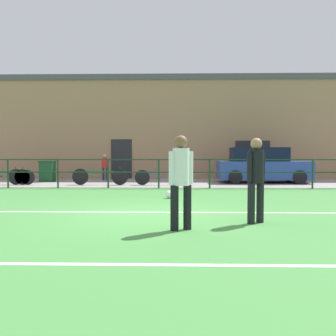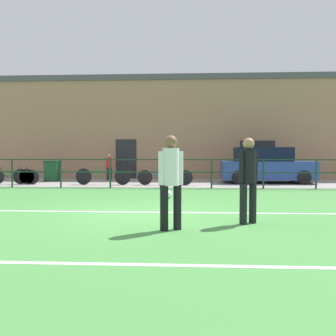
{
  "view_description": "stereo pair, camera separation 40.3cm",
  "coord_description": "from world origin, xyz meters",
  "px_view_note": "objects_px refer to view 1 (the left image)",
  "views": [
    {
      "loc": [
        0.72,
        -8.4,
        1.42
      ],
      "look_at": [
        0.42,
        3.89,
        0.89
      ],
      "focal_mm": 39.29,
      "sensor_mm": 36.0,
      "label": 1
    },
    {
      "loc": [
        1.12,
        -8.38,
        1.42
      ],
      "look_at": [
        0.42,
        3.89,
        0.89
      ],
      "focal_mm": 39.29,
      "sensor_mm": 36.0,
      "label": 2
    }
  ],
  "objects_px": {
    "player_goalkeeper": "(256,175)",
    "bicycle_parked_1": "(162,177)",
    "bicycle_parked_0": "(10,177)",
    "soccer_ball_match": "(169,194)",
    "bicycle_parked_3": "(3,177)",
    "parked_car_red": "(262,166)",
    "bicycle_parked_2": "(100,176)",
    "player_striker": "(181,176)",
    "trash_bin_0": "(47,171)",
    "spectator_child": "(105,165)"
  },
  "relations": [
    {
      "from": "player_goalkeeper",
      "to": "player_striker",
      "type": "bearing_deg",
      "value": 169.96
    },
    {
      "from": "player_goalkeeper",
      "to": "parked_car_red",
      "type": "height_order",
      "value": "player_goalkeeper"
    },
    {
      "from": "bicycle_parked_3",
      "to": "bicycle_parked_0",
      "type": "bearing_deg",
      "value": -0.0
    },
    {
      "from": "player_striker",
      "to": "bicycle_parked_0",
      "type": "xyz_separation_m",
      "value": [
        -7.28,
        8.95,
        -0.63
      ]
    },
    {
      "from": "player_goalkeeper",
      "to": "bicycle_parked_1",
      "type": "distance_m",
      "value": 8.57
    },
    {
      "from": "player_goalkeeper",
      "to": "bicycle_parked_1",
      "type": "xyz_separation_m",
      "value": [
        -2.2,
        8.26,
        -0.61
      ]
    },
    {
      "from": "bicycle_parked_1",
      "to": "bicycle_parked_2",
      "type": "xyz_separation_m",
      "value": [
        -2.67,
        -0.0,
        0.03
      ]
    },
    {
      "from": "bicycle_parked_1",
      "to": "trash_bin_0",
      "type": "xyz_separation_m",
      "value": [
        -5.55,
        1.72,
        0.16
      ]
    },
    {
      "from": "player_goalkeeper",
      "to": "bicycle_parked_3",
      "type": "bearing_deg",
      "value": 103.1
    },
    {
      "from": "parked_car_red",
      "to": "bicycle_parked_2",
      "type": "distance_m",
      "value": 7.37
    },
    {
      "from": "player_striker",
      "to": "soccer_ball_match",
      "type": "height_order",
      "value": "player_striker"
    },
    {
      "from": "parked_car_red",
      "to": "trash_bin_0",
      "type": "bearing_deg",
      "value": 178.44
    },
    {
      "from": "spectator_child",
      "to": "bicycle_parked_1",
      "type": "xyz_separation_m",
      "value": [
        2.97,
        -2.6,
        -0.41
      ]
    },
    {
      "from": "player_striker",
      "to": "parked_car_red",
      "type": "height_order",
      "value": "player_striker"
    },
    {
      "from": "soccer_ball_match",
      "to": "spectator_child",
      "type": "relative_size",
      "value": 0.18
    },
    {
      "from": "player_goalkeeper",
      "to": "spectator_child",
      "type": "xyz_separation_m",
      "value": [
        -5.16,
        10.87,
        -0.2
      ]
    },
    {
      "from": "soccer_ball_match",
      "to": "bicycle_parked_2",
      "type": "xyz_separation_m",
      "value": [
        -3.07,
        4.35,
        0.26
      ]
    },
    {
      "from": "parked_car_red",
      "to": "bicycle_parked_3",
      "type": "xyz_separation_m",
      "value": [
        -11.42,
        -1.44,
        -0.41
      ]
    },
    {
      "from": "bicycle_parked_0",
      "to": "bicycle_parked_3",
      "type": "relative_size",
      "value": 0.93
    },
    {
      "from": "spectator_child",
      "to": "bicycle_parked_1",
      "type": "distance_m",
      "value": 3.97
    },
    {
      "from": "player_goalkeeper",
      "to": "bicycle_parked_0",
      "type": "distance_m",
      "value": 12.08
    },
    {
      "from": "parked_car_red",
      "to": "bicycle_parked_3",
      "type": "height_order",
      "value": "parked_car_red"
    },
    {
      "from": "bicycle_parked_3",
      "to": "spectator_child",
      "type": "bearing_deg",
      "value": 33.62
    },
    {
      "from": "player_striker",
      "to": "parked_car_red",
      "type": "relative_size",
      "value": 0.42
    },
    {
      "from": "bicycle_parked_0",
      "to": "bicycle_parked_3",
      "type": "height_order",
      "value": "bicycle_parked_3"
    },
    {
      "from": "bicycle_parked_0",
      "to": "player_goalkeeper",
      "type": "bearing_deg",
      "value": -43.26
    },
    {
      "from": "soccer_ball_match",
      "to": "spectator_child",
      "type": "distance_m",
      "value": 7.75
    },
    {
      "from": "bicycle_parked_2",
      "to": "trash_bin_0",
      "type": "relative_size",
      "value": 2.42
    },
    {
      "from": "trash_bin_0",
      "to": "bicycle_parked_1",
      "type": "bearing_deg",
      "value": -17.18
    },
    {
      "from": "parked_car_red",
      "to": "bicycle_parked_1",
      "type": "distance_m",
      "value": 4.78
    },
    {
      "from": "bicycle_parked_2",
      "to": "spectator_child",
      "type": "bearing_deg",
      "value": 96.48
    },
    {
      "from": "spectator_child",
      "to": "bicycle_parked_2",
      "type": "xyz_separation_m",
      "value": [
        0.3,
        -2.6,
        -0.38
      ]
    },
    {
      "from": "spectator_child",
      "to": "bicycle_parked_1",
      "type": "height_order",
      "value": "spectator_child"
    },
    {
      "from": "player_striker",
      "to": "bicycle_parked_3",
      "type": "height_order",
      "value": "player_striker"
    },
    {
      "from": "player_striker",
      "to": "bicycle_parked_1",
      "type": "height_order",
      "value": "player_striker"
    },
    {
      "from": "player_striker",
      "to": "trash_bin_0",
      "type": "relative_size",
      "value": 1.73
    },
    {
      "from": "parked_car_red",
      "to": "bicycle_parked_1",
      "type": "xyz_separation_m",
      "value": [
        -4.54,
        -1.44,
        -0.43
      ]
    },
    {
      "from": "bicycle_parked_0",
      "to": "trash_bin_0",
      "type": "relative_size",
      "value": 2.21
    },
    {
      "from": "bicycle_parked_3",
      "to": "player_striker",
      "type": "bearing_deg",
      "value": -49.76
    },
    {
      "from": "parked_car_red",
      "to": "bicycle_parked_2",
      "type": "xyz_separation_m",
      "value": [
        -7.21,
        -1.44,
        -0.4
      ]
    },
    {
      "from": "soccer_ball_match",
      "to": "trash_bin_0",
      "type": "relative_size",
      "value": 0.24
    },
    {
      "from": "bicycle_parked_1",
      "to": "bicycle_parked_2",
      "type": "height_order",
      "value": "bicycle_parked_2"
    },
    {
      "from": "trash_bin_0",
      "to": "bicycle_parked_3",
      "type": "bearing_deg",
      "value": -127.66
    },
    {
      "from": "spectator_child",
      "to": "player_goalkeeper",
      "type": "bearing_deg",
      "value": 135.3
    },
    {
      "from": "bicycle_parked_2",
      "to": "bicycle_parked_3",
      "type": "bearing_deg",
      "value": 180.0
    },
    {
      "from": "player_goalkeeper",
      "to": "spectator_child",
      "type": "relative_size",
      "value": 1.3
    },
    {
      "from": "player_striker",
      "to": "spectator_child",
      "type": "distance_m",
      "value": 12.12
    },
    {
      "from": "soccer_ball_match",
      "to": "bicycle_parked_3",
      "type": "distance_m",
      "value": 8.48
    },
    {
      "from": "player_goalkeeper",
      "to": "bicycle_parked_2",
      "type": "height_order",
      "value": "player_goalkeeper"
    },
    {
      "from": "player_goalkeeper",
      "to": "bicycle_parked_3",
      "type": "height_order",
      "value": "player_goalkeeper"
    }
  ]
}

